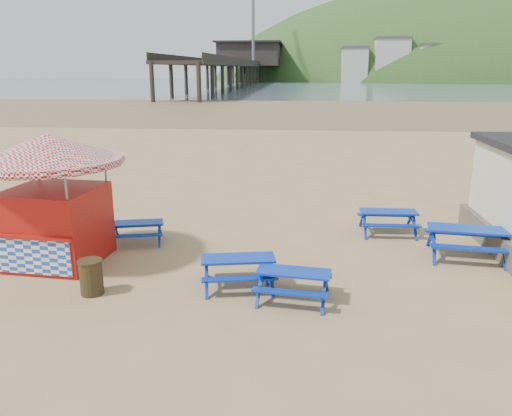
# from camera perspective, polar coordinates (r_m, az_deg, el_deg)

# --- Properties ---
(ground) EXTENTS (400.00, 400.00, 0.00)m
(ground) POSITION_cam_1_polar(r_m,az_deg,el_deg) (14.17, -0.64, -5.53)
(ground) COLOR tan
(ground) RESTS_ON ground
(wet_sand) EXTENTS (400.00, 400.00, 0.00)m
(wet_sand) POSITION_cam_1_polar(r_m,az_deg,el_deg) (68.35, 3.92, 11.35)
(wet_sand) COLOR brown
(wet_sand) RESTS_ON ground
(sea) EXTENTS (400.00, 400.00, 0.00)m
(sea) POSITION_cam_1_polar(r_m,az_deg,el_deg) (183.22, 4.68, 14.04)
(sea) COLOR #485A67
(sea) RESTS_ON ground
(picnic_table_blue_a) EXTENTS (1.77, 1.55, 0.64)m
(picnic_table_blue_a) POSITION_cam_1_polar(r_m,az_deg,el_deg) (15.60, -13.39, -2.70)
(picnic_table_blue_a) COLOR #0835A4
(picnic_table_blue_a) RESTS_ON ground
(picnic_table_blue_b) EXTENTS (1.81, 1.47, 0.75)m
(picnic_table_blue_b) POSITION_cam_1_polar(r_m,az_deg,el_deg) (16.54, 14.83, -1.56)
(picnic_table_blue_b) COLOR #0835A4
(picnic_table_blue_b) RESTS_ON ground
(picnic_table_blue_c) EXTENTS (2.26, 1.91, 0.87)m
(picnic_table_blue_c) POSITION_cam_1_polar(r_m,az_deg,el_deg) (15.11, 22.87, -3.69)
(picnic_table_blue_c) COLOR #0835A4
(picnic_table_blue_c) RESTS_ON ground
(picnic_table_blue_d) EXTENTS (1.84, 1.56, 0.70)m
(picnic_table_blue_d) POSITION_cam_1_polar(r_m,az_deg,el_deg) (11.56, 4.30, -8.78)
(picnic_table_blue_d) COLOR #0835A4
(picnic_table_blue_d) RESTS_ON ground
(picnic_table_blue_e) EXTENTS (2.00, 1.72, 0.74)m
(picnic_table_blue_e) POSITION_cam_1_polar(r_m,az_deg,el_deg) (12.20, -2.04, -7.28)
(picnic_table_blue_e) COLOR #0835A4
(picnic_table_blue_e) RESTS_ON ground
(picnic_table_yellow) EXTENTS (1.99, 1.73, 0.72)m
(picnic_table_yellow) POSITION_cam_1_polar(r_m,az_deg,el_deg) (14.69, -21.85, -4.42)
(picnic_table_yellow) COLOR yellow
(picnic_table_yellow) RESTS_ON ground
(ice_cream_kiosk) EXTENTS (4.24, 4.24, 3.51)m
(ice_cream_kiosk) POSITION_cam_1_polar(r_m,az_deg,el_deg) (14.24, -22.34, 2.65)
(ice_cream_kiosk) COLOR #A4130E
(ice_cream_kiosk) RESTS_ON ground
(litter_bin) EXTENTS (0.57, 0.57, 0.84)m
(litter_bin) POSITION_cam_1_polar(r_m,az_deg,el_deg) (12.38, -18.32, -7.47)
(litter_bin) COLOR #3A2F16
(litter_bin) RESTS_ON ground
(pier) EXTENTS (24.00, 220.00, 39.29)m
(pier) POSITION_cam_1_polar(r_m,az_deg,el_deg) (192.35, -0.84, 15.79)
(pier) COLOR black
(pier) RESTS_ON ground
(headland_town) EXTENTS (264.00, 144.00, 108.00)m
(headland_town) POSITION_cam_1_polar(r_m,az_deg,el_deg) (258.96, 25.46, 10.88)
(headland_town) COLOR #2D4C1E
(headland_town) RESTS_ON ground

